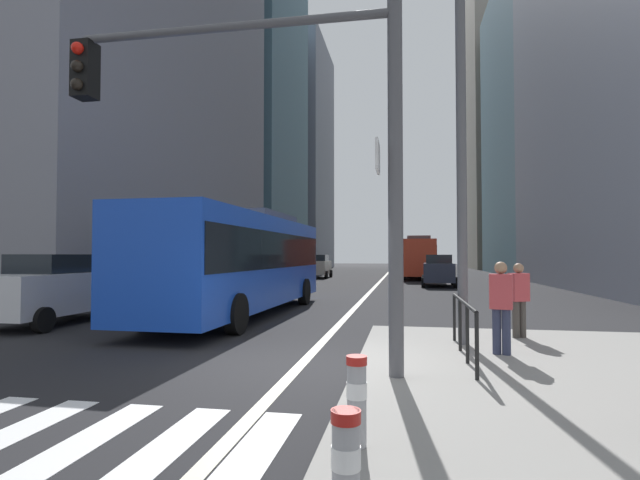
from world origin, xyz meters
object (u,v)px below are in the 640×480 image
object	(u,v)px
car_receding_far	(439,270)
street_lamp_post	(461,89)
city_bus_red_distant	(413,256)
bollard_left	(357,396)
pedestrian_waiting	(519,297)
car_oncoming_far	(257,270)
pedestrian_walking	(501,303)
traffic_signal_gantry	(279,116)
sedan_white_oncoming	(54,288)
city_bus_red_receding	(419,256)
car_receding_near	(429,264)
city_bus_blue_oncoming	(243,258)
car_oncoming_mid	(318,266)
bollard_front	(346,465)

from	to	relation	value
car_receding_far	street_lamp_post	xyz separation A→B (m)	(-0.88, -20.15, 4.29)
city_bus_red_distant	car_receding_far	distance (m)	31.02
bollard_left	pedestrian_waiting	distance (m)	7.02
car_oncoming_far	pedestrian_walking	distance (m)	21.38
car_oncoming_far	traffic_signal_gantry	size ratio (longest dim) A/B	0.73
sedan_white_oncoming	pedestrian_walking	distance (m)	11.77
car_receding_far	pedestrian_walking	size ratio (longest dim) A/B	2.59
sedan_white_oncoming	car_receding_far	size ratio (longest dim) A/B	1.01
city_bus_red_receding	traffic_signal_gantry	xyz separation A→B (m)	(-3.03, -33.28, 2.24)
car_receding_near	car_receding_far	bearing A→B (deg)	-91.21
city_bus_blue_oncoming	car_oncoming_mid	distance (m)	24.93
city_bus_red_receding	car_receding_near	bearing A→B (deg)	83.29
car_oncoming_mid	pedestrian_walking	bearing A→B (deg)	-73.69
car_oncoming_mid	pedestrian_waiting	xyz separation A→B (m)	(9.64, -28.60, 0.04)
car_oncoming_mid	bollard_front	xyz separation A→B (m)	(6.86, -36.41, -0.40)
car_oncoming_mid	bollard_front	distance (m)	37.05
bollard_front	street_lamp_post	bearing A→B (deg)	77.56
city_bus_red_distant	car_receding_far	bearing A→B (deg)	-88.01
traffic_signal_gantry	bollard_left	distance (m)	4.58
car_receding_far	city_bus_red_receding	bearing A→B (deg)	94.93
city_bus_red_receding	city_bus_red_distant	size ratio (longest dim) A/B	0.98
street_lamp_post	pedestrian_walking	world-z (taller)	street_lamp_post
car_receding_near	bollard_front	distance (m)	48.87
street_lamp_post	pedestrian_waiting	world-z (taller)	street_lamp_post
car_receding_near	pedestrian_walking	world-z (taller)	car_receding_near
pedestrian_waiting	sedan_white_oncoming	bearing A→B (deg)	175.11
city_bus_blue_oncoming	bollard_front	xyz separation A→B (m)	(4.77, -11.58, -1.25)
car_oncoming_far	traffic_signal_gantry	xyz separation A→B (m)	(6.86, -20.54, 3.08)
car_receding_near	street_lamp_post	size ratio (longest dim) A/B	0.53
city_bus_blue_oncoming	car_receding_far	bearing A→B (deg)	65.08
street_lamp_post	bollard_front	size ratio (longest dim) A/B	10.21
pedestrian_waiting	car_receding_near	bearing A→B (deg)	89.91
sedan_white_oncoming	city_bus_blue_oncoming	bearing A→B (deg)	30.87
car_oncoming_far	bollard_left	distance (m)	24.62
car_oncoming_far	pedestrian_walking	xyz separation A→B (m)	(10.46, -18.65, 0.07)
street_lamp_post	pedestrian_walking	size ratio (longest dim) A/B	4.84
city_bus_red_receding	car_oncoming_far	world-z (taller)	city_bus_red_receding
city_bus_blue_oncoming	street_lamp_post	distance (m)	8.59
car_receding_far	street_lamp_post	distance (m)	20.62
city_bus_red_distant	car_receding_near	distance (m)	9.35
sedan_white_oncoming	pedestrian_walking	bearing A→B (deg)	-14.37
sedan_white_oncoming	traffic_signal_gantry	bearing A→B (deg)	-31.68
bollard_left	pedestrian_waiting	xyz separation A→B (m)	(2.85, 6.40, 0.41)
street_lamp_post	car_oncoming_mid	bearing A→B (deg)	105.79
car_receding_far	car_receding_near	bearing A→B (deg)	88.79
pedestrian_walking	city_bus_blue_oncoming	bearing A→B (deg)	140.38
car_oncoming_mid	city_bus_red_distant	bearing A→B (deg)	69.26
sedan_white_oncoming	street_lamp_post	size ratio (longest dim) A/B	0.54
car_oncoming_mid	bollard_left	distance (m)	35.65
sedan_white_oncoming	pedestrian_waiting	world-z (taller)	sedan_white_oncoming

